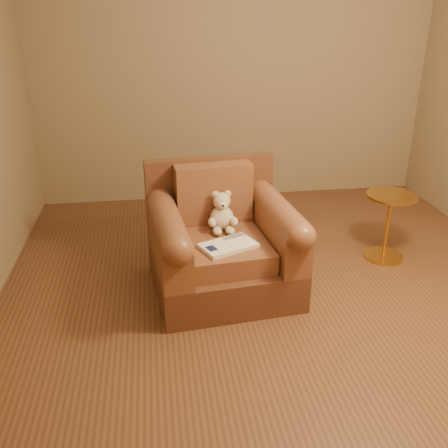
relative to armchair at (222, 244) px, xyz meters
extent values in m
plane|color=brown|center=(0.39, -0.12, -0.34)|extent=(4.00, 4.00, 0.00)
cube|color=#877053|center=(0.39, 1.88, 1.01)|extent=(4.00, 0.02, 2.70)
cube|color=#57301D|center=(0.00, -0.04, -0.20)|extent=(1.06, 1.02, 0.27)
cube|color=#57301D|center=(-0.04, 0.37, 0.24)|extent=(0.98, 0.20, 0.60)
cube|color=brown|center=(0.01, -0.09, 0.01)|extent=(0.63, 0.74, 0.15)
cube|color=brown|center=(-0.02, 0.24, 0.30)|extent=(0.58, 0.21, 0.44)
cube|color=brown|center=(-0.38, -0.13, 0.09)|extent=(0.28, 0.84, 0.31)
cube|color=brown|center=(0.40, -0.05, 0.09)|extent=(0.28, 0.84, 0.31)
cylinder|color=brown|center=(-0.38, -0.13, 0.25)|extent=(0.28, 0.84, 0.20)
cylinder|color=brown|center=(0.40, -0.05, 0.25)|extent=(0.28, 0.84, 0.20)
ellipsoid|color=beige|center=(0.02, 0.10, 0.16)|extent=(0.17, 0.15, 0.18)
sphere|color=beige|center=(0.02, 0.11, 0.29)|extent=(0.12, 0.12, 0.12)
ellipsoid|color=beige|center=(-0.03, 0.11, 0.34)|extent=(0.05, 0.03, 0.05)
ellipsoid|color=beige|center=(0.06, 0.11, 0.34)|extent=(0.05, 0.03, 0.05)
ellipsoid|color=beige|center=(0.02, 0.05, 0.28)|extent=(0.06, 0.04, 0.05)
sphere|color=black|center=(0.01, 0.03, 0.28)|extent=(0.02, 0.02, 0.02)
ellipsoid|color=beige|center=(-0.06, 0.03, 0.16)|extent=(0.06, 0.11, 0.06)
ellipsoid|color=beige|center=(0.09, 0.02, 0.16)|extent=(0.06, 0.11, 0.06)
ellipsoid|color=beige|center=(-0.03, -0.01, 0.11)|extent=(0.07, 0.11, 0.06)
ellipsoid|color=beige|center=(0.06, -0.01, 0.11)|extent=(0.07, 0.11, 0.06)
cube|color=beige|center=(0.02, -0.22, 0.09)|extent=(0.42, 0.34, 0.03)
cube|color=white|center=(-0.07, -0.26, 0.11)|extent=(0.25, 0.27, 0.00)
cube|color=white|center=(0.10, -0.19, 0.11)|extent=(0.25, 0.27, 0.00)
cube|color=beige|center=(0.02, -0.22, 0.11)|extent=(0.09, 0.20, 0.00)
cube|color=#0F1638|center=(-0.11, -0.27, 0.11)|extent=(0.09, 0.09, 0.00)
cube|color=slate|center=(0.07, -0.11, 0.11)|extent=(0.17, 0.11, 0.00)
cylinder|color=gold|center=(1.38, 0.24, -0.33)|extent=(0.32, 0.32, 0.02)
cylinder|color=gold|center=(1.38, 0.24, -0.06)|extent=(0.03, 0.03, 0.51)
cylinder|color=gold|center=(1.38, 0.24, 0.21)|extent=(0.40, 0.40, 0.02)
cylinder|color=gold|center=(1.38, 0.24, 0.19)|extent=(0.03, 0.03, 0.02)
camera|label=1|loc=(-0.44, -3.19, 1.59)|focal=40.00mm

